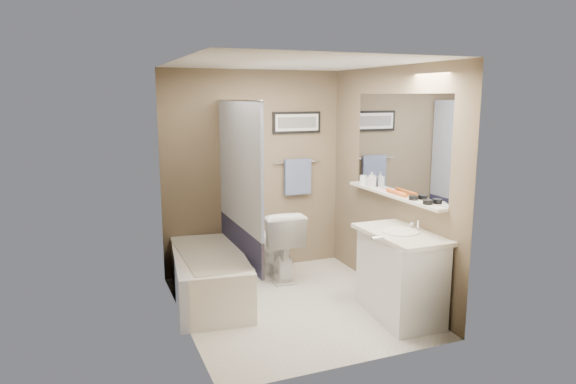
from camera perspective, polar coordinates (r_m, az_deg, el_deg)
name	(u,v)px	position (r m, az deg, el deg)	size (l,w,h in m)	color
ground	(294,306)	(5.34, 0.62, -12.50)	(2.50, 2.50, 0.00)	silver
ceiling	(294,65)	(4.92, 0.67, 13.92)	(2.20, 2.50, 0.04)	white
wall_back	(254,172)	(6.13, -3.78, 2.19)	(2.20, 0.04, 2.40)	brown
wall_front	(356,217)	(3.91, 7.59, -2.75)	(2.20, 0.04, 2.40)	brown
wall_left	(183,198)	(4.69, -11.63, -0.63)	(0.04, 2.50, 2.40)	brown
wall_right	(389,183)	(5.49, 11.11, 1.02)	(0.04, 2.50, 2.40)	brown
tile_surround	(173,208)	(5.21, -12.68, -1.79)	(0.02, 1.55, 2.00)	tan
curtain_rod	(238,101)	(5.25, -5.57, 10.06)	(0.02, 0.02, 1.55)	silver
curtain_upper	(239,165)	(5.29, -5.45, 3.01)	(0.03, 1.45, 1.28)	silver
curtain_lower	(241,242)	(5.46, -5.30, -5.54)	(0.03, 1.45, 0.36)	#292A4D
mirror	(399,144)	(5.32, 12.24, 5.24)	(0.02, 1.60, 1.00)	silver
shelf	(392,195)	(5.36, 11.54, -0.31)	(0.12, 1.60, 0.03)	silver
towel_bar	(297,162)	(6.29, 1.02, 3.36)	(0.02, 0.02, 0.60)	silver
towel	(298,177)	(6.30, 1.09, 1.71)	(0.34, 0.05, 0.44)	#8599C2
art_frame	(297,122)	(6.27, 0.98, 7.73)	(0.62, 0.03, 0.26)	black
art_mat	(297,123)	(6.25, 1.03, 7.72)	(0.56, 0.00, 0.20)	white
art_image	(297,123)	(6.25, 1.04, 7.72)	(0.50, 0.00, 0.13)	#595959
door	(417,236)	(4.24, 14.12, -4.71)	(0.80, 0.02, 2.00)	silver
door_handle	(378,238)	(4.10, 9.94, -5.07)	(0.02, 0.02, 0.10)	silver
bathtub	(209,277)	(5.46, -8.73, -9.27)	(0.70, 1.50, 0.50)	white
tub_rim	(209,254)	(5.38, -8.81, -6.77)	(0.56, 1.36, 0.02)	beige
toilet	(278,243)	(6.02, -1.16, -5.69)	(0.45, 0.80, 0.81)	white
vanity	(400,277)	(5.08, 12.36, -9.17)	(0.50, 0.90, 0.80)	silver
countertop	(401,234)	(4.95, 12.46, -4.60)	(0.54, 0.96, 0.04)	silver
sink_basin	(400,231)	(4.93, 12.37, -4.30)	(0.34, 0.34, 0.01)	white
faucet_spout	(418,225)	(5.04, 14.28, -3.58)	(0.02, 0.02, 0.10)	silver
faucet_knob	(412,225)	(5.12, 13.61, -3.55)	(0.05, 0.05, 0.05)	silver
candle_bowl_near	(428,202)	(4.90, 15.25, -1.09)	(0.09, 0.09, 0.04)	black
candle_bowl_far	(413,198)	(5.07, 13.76, -0.63)	(0.09, 0.09, 0.04)	black
hair_brush_front	(400,194)	(5.24, 12.36, -0.17)	(0.04, 0.04, 0.22)	orange
hair_brush_back	(394,192)	(5.34, 11.65, 0.05)	(0.04, 0.04, 0.22)	#C14F1B
pink_comb	(384,190)	(5.49, 10.61, 0.18)	(0.03, 0.16, 0.01)	pink
glass_jar	(363,180)	(5.85, 8.36, 1.34)	(0.08, 0.08, 0.10)	white
soap_bottle	(371,180)	(5.69, 9.26, 1.38)	(0.07, 0.07, 0.16)	#999999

